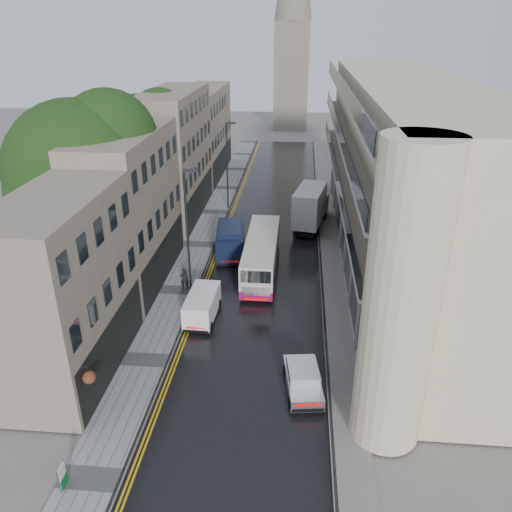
% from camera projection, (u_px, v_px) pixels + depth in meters
% --- Properties ---
extents(road, '(9.00, 85.00, 0.02)m').
position_uv_depth(road, '(267.00, 248.00, 43.32)').
color(road, black).
rests_on(road, ground).
extents(left_sidewalk, '(2.70, 85.00, 0.12)m').
position_uv_depth(left_sidewalk, '(201.00, 245.00, 43.77)').
color(left_sidewalk, gray).
rests_on(left_sidewalk, ground).
extents(right_sidewalk, '(1.80, 85.00, 0.12)m').
position_uv_depth(right_sidewalk, '(329.00, 249.00, 42.86)').
color(right_sidewalk, slate).
rests_on(right_sidewalk, ground).
extents(old_shop_row, '(4.50, 56.00, 12.00)m').
position_uv_depth(old_shop_row, '(162.00, 170.00, 43.79)').
color(old_shop_row, gray).
rests_on(old_shop_row, ground).
extents(modern_block, '(8.00, 40.00, 14.00)m').
position_uv_depth(modern_block, '(400.00, 177.00, 38.17)').
color(modern_block, beige).
rests_on(modern_block, ground).
extents(church_spire, '(6.40, 6.40, 40.00)m').
position_uv_depth(church_spire, '(293.00, 8.00, 83.91)').
color(church_spire, '#726A5B').
rests_on(church_spire, ground).
extents(tree_near, '(10.56, 10.56, 13.89)m').
position_uv_depth(tree_near, '(81.00, 194.00, 34.61)').
color(tree_near, black).
rests_on(tree_near, ground).
extents(tree_far, '(9.24, 9.24, 12.46)m').
position_uv_depth(tree_far, '(142.00, 158.00, 46.61)').
color(tree_far, black).
rests_on(tree_far, ground).
extents(cream_bus, '(2.35, 10.26, 2.80)m').
position_uv_depth(cream_bus, '(244.00, 271.00, 36.14)').
color(cream_bus, beige).
rests_on(cream_bus, road).
extents(white_lorry, '(3.74, 7.97, 4.03)m').
position_uv_depth(white_lorry, '(296.00, 212.00, 45.64)').
color(white_lorry, silver).
rests_on(white_lorry, road).
extents(silver_hatchback, '(2.22, 4.08, 1.46)m').
position_uv_depth(silver_hatchback, '(291.00, 397.00, 25.01)').
color(silver_hatchback, silver).
rests_on(silver_hatchback, road).
extents(white_van, '(1.88, 4.14, 1.85)m').
position_uv_depth(white_van, '(185.00, 317.00, 31.44)').
color(white_van, white).
rests_on(white_van, road).
extents(navy_van, '(2.72, 5.65, 2.78)m').
position_uv_depth(navy_van, '(217.00, 248.00, 39.80)').
color(navy_van, black).
rests_on(navy_van, road).
extents(pedestrian, '(0.72, 0.61, 1.66)m').
position_uv_depth(pedestrian, '(184.00, 279.00, 36.05)').
color(pedestrian, black).
rests_on(pedestrian, left_sidewalk).
extents(lamp_post_near, '(1.04, 0.44, 9.03)m').
position_uv_depth(lamp_post_near, '(188.00, 234.00, 34.05)').
color(lamp_post_near, black).
rests_on(lamp_post_near, left_sidewalk).
extents(lamp_post_far, '(1.00, 0.54, 8.79)m').
position_uv_depth(lamp_post_far, '(227.00, 167.00, 50.36)').
color(lamp_post_far, black).
rests_on(lamp_post_far, left_sidewalk).
extents(estate_sign, '(0.10, 0.65, 1.08)m').
position_uv_depth(estate_sign, '(62.00, 477.00, 20.71)').
color(estate_sign, white).
rests_on(estate_sign, left_sidewalk).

